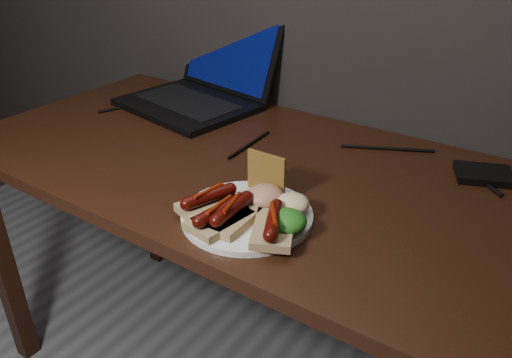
{
  "coord_description": "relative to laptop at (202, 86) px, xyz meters",
  "views": [
    {
      "loc": [
        0.61,
        0.54,
        1.26
      ],
      "look_at": [
        0.15,
        1.21,
        0.82
      ],
      "focal_mm": 35.0,
      "sensor_mm": 36.0,
      "label": 1
    }
  ],
  "objects": [
    {
      "name": "bread_sausage_left",
      "position": [
        0.41,
        -0.48,
        -0.02
      ],
      "size": [
        0.11,
        0.13,
        0.04
      ],
      "color": "tan",
      "rests_on": "plate"
    },
    {
      "name": "desk_cables",
      "position": [
        0.36,
        -0.1,
        -0.05
      ],
      "size": [
        1.05,
        0.31,
        0.01
      ],
      "color": "black",
      "rests_on": "desk"
    },
    {
      "name": "bread_sausage_center",
      "position": [
        0.47,
        -0.49,
        -0.02
      ],
      "size": [
        0.07,
        0.12,
        0.04
      ],
      "color": "tan",
      "rests_on": "plate"
    },
    {
      "name": "bread_sausage_extra",
      "position": [
        0.46,
        -0.51,
        -0.02
      ],
      "size": [
        0.09,
        0.12,
        0.04
      ],
      "color": "tan",
      "rests_on": "plate"
    },
    {
      "name": "salad_greens",
      "position": [
        0.57,
        -0.46,
        -0.02
      ],
      "size": [
        0.07,
        0.07,
        0.04
      ],
      "primitive_type": "ellipsoid",
      "color": "#115612",
      "rests_on": "plate"
    },
    {
      "name": "hard_drive",
      "position": [
        0.81,
        -0.03,
        -0.04
      ],
      "size": [
        0.14,
        0.13,
        0.02
      ],
      "primitive_type": "cube",
      "rotation": [
        0.0,
        0.0,
        0.38
      ],
      "color": "black",
      "rests_on": "desk"
    },
    {
      "name": "bread_sausage_right",
      "position": [
        0.55,
        -0.48,
        -0.02
      ],
      "size": [
        0.11,
        0.13,
        0.04
      ],
      "color": "tan",
      "rests_on": "plate"
    },
    {
      "name": "desk",
      "position": [
        0.33,
        -0.25,
        -0.14
      ],
      "size": [
        1.4,
        0.7,
        0.75
      ],
      "color": "black",
      "rests_on": "ground"
    },
    {
      "name": "coleslaw_mound",
      "position": [
        0.54,
        -0.4,
        -0.02
      ],
      "size": [
        0.06,
        0.06,
        0.04
      ],
      "primitive_type": "ellipsoid",
      "color": "white",
      "rests_on": "plate"
    },
    {
      "name": "plate",
      "position": [
        0.48,
        -0.45,
        -0.04
      ],
      "size": [
        0.32,
        0.32,
        0.01
      ],
      "primitive_type": "cylinder",
      "rotation": [
        0.0,
        0.0,
        -0.34
      ],
      "color": "white",
      "rests_on": "desk"
    },
    {
      "name": "laptop",
      "position": [
        0.0,
        0.0,
        0.0
      ],
      "size": [
        0.43,
        0.43,
        0.25
      ],
      "color": "black",
      "rests_on": "desk"
    },
    {
      "name": "crispbread",
      "position": [
        0.46,
        -0.36,
        0.0
      ],
      "size": [
        0.09,
        0.01,
        0.08
      ],
      "primitive_type": "cube",
      "color": "#AB822F",
      "rests_on": "plate"
    },
    {
      "name": "salsa_mound",
      "position": [
        0.49,
        -0.41,
        -0.02
      ],
      "size": [
        0.07,
        0.07,
        0.04
      ],
      "primitive_type": "ellipsoid",
      "color": "maroon",
      "rests_on": "plate"
    }
  ]
}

